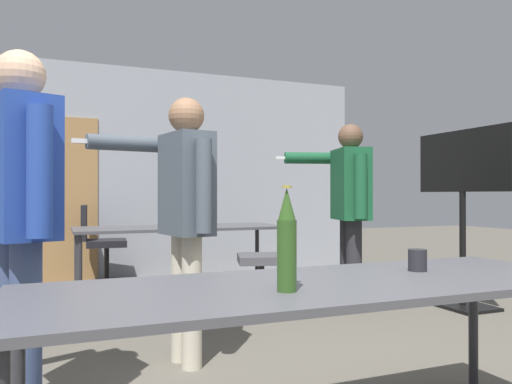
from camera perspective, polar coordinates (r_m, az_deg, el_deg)
name	(u,v)px	position (r m, az deg, el deg)	size (l,w,h in m)	color
back_wall	(146,173)	(6.80, -12.43, 2.15)	(6.03, 0.12, 2.76)	#A3A8B2
conference_table_near	(324,295)	(2.06, 7.80, -11.63)	(2.38, 0.80, 0.73)	#4C4C51
conference_table_far	(180,231)	(5.53, -8.66, -4.49)	(2.23, 0.84, 0.73)	#4C4C51
tv_screen	(463,195)	(5.16, 22.55, -0.30)	(0.44, 1.14, 1.70)	black
person_right_polo	(184,202)	(3.20, -8.21, -1.17)	(0.84, 0.60, 1.70)	beige
person_center_tall	(349,198)	(4.76, 10.59, -0.72)	(0.76, 0.83, 1.74)	#28282D
person_near_casual	(12,211)	(3.85, -26.14, -1.95)	(0.73, 0.68, 1.61)	slate
person_far_watching	(16,196)	(2.68, -25.70, -0.44)	(0.94, 0.66, 1.78)	#3D4C75
office_chair_mid_tucked	(269,261)	(5.00, 1.51, -7.93)	(0.62, 0.58, 0.90)	black
office_chair_near_pushed	(100,247)	(6.33, -17.39, -5.97)	(0.57, 0.52, 0.95)	black
beer_bottle	(287,242)	(1.81, 3.54, -5.67)	(0.07, 0.07, 0.38)	#2D511E
drink_cup	(417,260)	(2.41, 17.97, -7.42)	(0.08, 0.08, 0.10)	#232328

